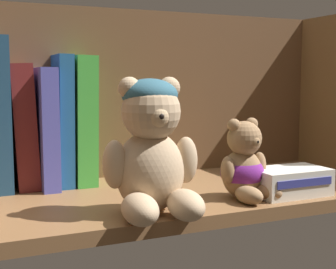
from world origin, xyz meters
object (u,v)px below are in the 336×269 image
Objects in this scene: book_9 at (61,120)px; teddy_bear_smaller at (244,167)px; small_product_box at (289,181)px; teddy_bear_larger at (152,150)px; book_10 at (80,120)px; book_6 at (0,114)px; book_7 at (22,126)px; book_8 at (44,127)px.

teddy_bear_smaller is at bearing -42.94° from book_9.
teddy_bear_larger is at bearing -177.28° from small_product_box.
book_9 is at bearing 180.00° from book_10.
teddy_bear_larger reaches higher than small_product_box.
book_7 is at bearing 0.00° from book_6.
book_6 is 3.91cm from book_7.
book_8 is 1.68× the size of small_product_box.
book_9 is 1.01× the size of book_10.
book_10 is at bearing 0.00° from book_7.
book_6 is 1.20× the size of book_7.
book_8 is 0.91× the size of book_10.
book_7 reaches higher than teddy_bear_larger.
small_product_box is (30.63, -22.55, -8.89)cm from book_9.
book_6 is 1.35× the size of teddy_bear_larger.
book_7 is at bearing 119.81° from teddy_bear_larger.
book_8 is at bearing 0.00° from book_7.
teddy_bear_smaller is (26.00, -21.45, -5.13)cm from book_8.
book_8 is 25.75cm from teddy_bear_larger.
book_9 reaches higher than book_8.
book_9 is 1.81× the size of teddy_bear_smaller.
teddy_bear_smaller is (19.74, -21.45, -6.13)cm from book_10.
book_10 reaches higher than book_8.
book_9 is 24.82cm from teddy_bear_larger.
book_10 is 29.79cm from teddy_bear_smaller.
small_product_box is (37.07, -22.55, -8.12)cm from book_7.
small_product_box is at bearing 2.72° from teddy_bear_larger.
book_7 is 0.94× the size of book_10.
teddy_bear_smaller is at bearing 7.90° from teddy_bear_larger.
teddy_bear_smaller reaches higher than small_product_box.
book_9 reaches higher than small_product_box.
book_6 is 1.12× the size of book_9.
book_9 reaches higher than book_10.
teddy_bear_smaller is at bearing 171.79° from small_product_box.
book_8 is (3.49, 0.00, -0.31)cm from book_7.
teddy_bear_larger is at bearing -80.88° from book_10.
book_8 is 6.35cm from book_10.
teddy_bear_larger is at bearing -60.19° from book_7.
book_10 is at bearing 0.00° from book_8.
book_8 is at bearing 146.12° from small_product_box.
book_6 is 2.09× the size of small_product_box.
book_6 reaches higher than book_8.
book_10 is 1.19× the size of teddy_bear_larger.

